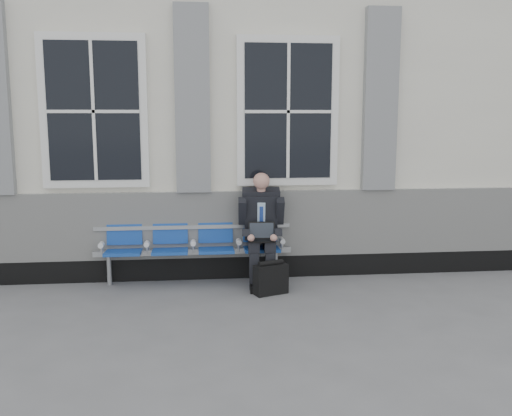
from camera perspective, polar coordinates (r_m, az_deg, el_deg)
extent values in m
plane|color=slate|center=(6.53, 1.97, -10.45)|extent=(70.00, 70.00, 0.00)
cube|color=silver|center=(9.63, -0.85, 8.64)|extent=(14.00, 4.00, 4.20)
cube|color=black|center=(7.88, 0.50, -5.84)|extent=(14.00, 0.10, 0.30)
cube|color=silver|center=(7.73, 0.52, -1.57)|extent=(14.00, 0.08, 0.90)
cube|color=gray|center=(7.53, -6.38, 10.71)|extent=(0.45, 0.14, 2.40)
cube|color=gray|center=(7.92, 12.33, 10.48)|extent=(0.45, 0.14, 2.40)
cube|color=white|center=(7.66, -15.88, 9.27)|extent=(1.35, 0.10, 1.95)
cube|color=black|center=(7.61, -15.94, 9.27)|extent=(1.15, 0.02, 1.75)
cube|color=white|center=(7.65, 3.18, 9.60)|extent=(1.35, 0.10, 1.95)
cube|color=black|center=(7.60, 3.24, 9.60)|extent=(1.15, 0.02, 1.75)
cube|color=#9EA0A3|center=(7.60, -6.29, -4.36)|extent=(2.60, 0.07, 0.07)
cube|color=#9EA0A3|center=(7.65, -6.32, -1.89)|extent=(2.60, 0.05, 0.05)
cylinder|color=#9EA0A3|center=(7.74, -14.47, -6.06)|extent=(0.06, 0.06, 0.39)
cylinder|color=#9EA0A3|center=(7.73, 1.97, -5.81)|extent=(0.06, 0.06, 0.39)
cube|color=#103E9C|center=(7.58, -13.13, -4.36)|extent=(0.46, 0.42, 0.07)
cube|color=#103E9C|center=(7.73, -13.01, -2.12)|extent=(0.46, 0.10, 0.40)
cube|color=#103E9C|center=(7.52, -8.58, -4.31)|extent=(0.46, 0.42, 0.07)
cube|color=#103E9C|center=(7.67, -8.56, -2.06)|extent=(0.46, 0.10, 0.40)
cube|color=#103E9C|center=(7.52, -4.00, -4.24)|extent=(0.46, 0.42, 0.07)
cube|color=#103E9C|center=(7.67, -4.08, -1.99)|extent=(0.46, 0.10, 0.40)
cube|color=#103E9C|center=(7.56, 0.56, -4.14)|extent=(0.46, 0.42, 0.07)
cube|color=#103E9C|center=(7.71, 0.39, -1.90)|extent=(0.46, 0.10, 0.40)
cylinder|color=white|center=(7.62, -15.22, -3.59)|extent=(0.07, 0.12, 0.07)
cylinder|color=white|center=(7.55, -10.87, -3.55)|extent=(0.07, 0.12, 0.07)
cylinder|color=white|center=(7.52, -6.30, -3.49)|extent=(0.07, 0.12, 0.07)
cylinder|color=white|center=(7.54, -1.73, -3.40)|extent=(0.07, 0.12, 0.07)
cylinder|color=white|center=(7.60, 2.64, -3.30)|extent=(0.07, 0.12, 0.07)
cube|color=black|center=(7.29, -0.17, -7.95)|extent=(0.13, 0.27, 0.09)
cube|color=black|center=(7.29, 1.46, -7.93)|extent=(0.13, 0.27, 0.09)
cube|color=black|center=(7.29, -0.18, -6.32)|extent=(0.13, 0.14, 0.47)
cube|color=black|center=(7.30, 1.44, -6.30)|extent=(0.13, 0.14, 0.47)
cube|color=black|center=(7.43, -0.24, -3.64)|extent=(0.18, 0.47, 0.14)
cube|color=black|center=(7.44, 1.35, -3.63)|extent=(0.18, 0.47, 0.14)
cube|color=black|center=(7.57, 0.49, -0.79)|extent=(0.45, 0.38, 0.65)
cube|color=silver|center=(7.45, 0.53, -0.80)|extent=(0.11, 0.10, 0.37)
cube|color=#213F9D|center=(7.44, 0.53, -0.97)|extent=(0.05, 0.08, 0.30)
cube|color=black|center=(7.49, 0.50, 1.49)|extent=(0.51, 0.28, 0.15)
cylinder|color=tan|center=(7.43, 0.52, 1.99)|extent=(0.11, 0.11, 0.10)
sphere|color=tan|center=(7.36, 0.54, 2.72)|extent=(0.22, 0.22, 0.22)
cube|color=black|center=(7.45, -1.37, -0.32)|extent=(0.12, 0.30, 0.38)
cube|color=black|center=(7.47, 2.41, -0.29)|extent=(0.12, 0.30, 0.38)
cube|color=black|center=(7.31, -1.02, -2.46)|extent=(0.11, 0.33, 0.14)
cube|color=black|center=(7.33, 2.19, -2.44)|extent=(0.11, 0.33, 0.14)
sphere|color=tan|center=(7.18, -0.51, -3.01)|extent=(0.09, 0.09, 0.09)
sphere|color=tan|center=(7.20, 1.78, -2.99)|extent=(0.09, 0.09, 0.09)
cube|color=black|center=(7.28, 0.61, -3.26)|extent=(0.35, 0.26, 0.02)
cube|color=black|center=(7.37, 0.57, -2.24)|extent=(0.34, 0.11, 0.22)
cube|color=black|center=(7.37, 0.57, -2.25)|extent=(0.31, 0.09, 0.18)
cube|color=black|center=(7.14, 1.49, -7.14)|extent=(0.45, 0.31, 0.37)
cylinder|color=black|center=(7.08, 1.49, -5.52)|extent=(0.33, 0.18, 0.07)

